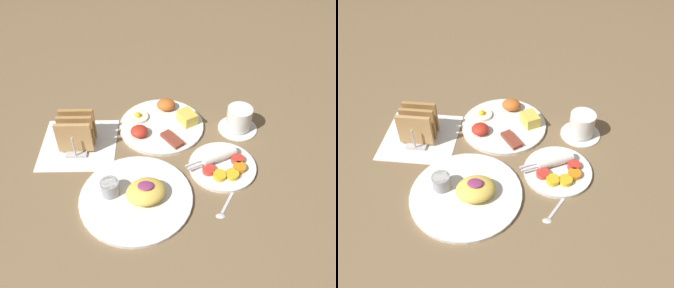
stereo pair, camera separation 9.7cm
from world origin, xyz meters
The scene contains 8 objects.
ground_plane centered at (0.00, 0.00, 0.00)m, with size 3.00×3.00×0.00m, color brown.
napkin_flat centered at (-0.22, 0.09, 0.00)m, with size 0.22×0.22×0.00m.
plate_breakfast centered at (0.03, 0.17, 0.01)m, with size 0.26×0.26×0.05m.
plate_condiments centered at (0.20, -0.01, 0.01)m, with size 0.20×0.19×0.04m.
plate_foreground centered at (-0.04, -0.12, 0.01)m, with size 0.29×0.29×0.06m.
toast_rack centered at (-0.22, 0.09, 0.05)m, with size 0.10×0.12×0.10m.
coffee_cup centered at (0.27, 0.15, 0.04)m, with size 0.12×0.12×0.08m.
teaspoon centered at (0.19, -0.15, 0.00)m, with size 0.07×0.11×0.01m.
Camera 1 is at (0.03, -0.72, 0.77)m, focal length 40.00 mm.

